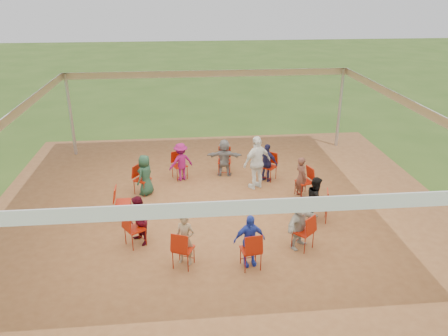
{
  "coord_description": "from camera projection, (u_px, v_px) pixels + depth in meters",
  "views": [
    {
      "loc": [
        -0.97,
        -10.7,
        5.87
      ],
      "look_at": [
        0.1,
        0.3,
        1.2
      ],
      "focal_mm": 35.0,
      "sensor_mm": 36.0,
      "label": 1
    }
  ],
  "objects": [
    {
      "name": "ground",
      "position": [
        221.0,
        212.0,
        12.18
      ],
      "size": [
        80.0,
        80.0,
        0.0
      ],
      "primitive_type": "plane",
      "color": "#345219",
      "rests_on": "ground"
    },
    {
      "name": "dirt_patch",
      "position": [
        221.0,
        212.0,
        12.18
      ],
      "size": [
        13.0,
        13.0,
        0.0
      ],
      "primitive_type": "plane",
      "color": "brown",
      "rests_on": "ground"
    },
    {
      "name": "tent",
      "position": [
        221.0,
        131.0,
        11.26
      ],
      "size": [
        10.33,
        10.33,
        3.0
      ],
      "color": "#B2B2B7",
      "rests_on": "ground"
    },
    {
      "name": "chair_0",
      "position": [
        320.0,
        205.0,
        11.58
      ],
      "size": [
        0.54,
        0.52,
        0.9
      ],
      "primitive_type": null,
      "rotation": [
        0.0,
        0.0,
        1.3
      ],
      "color": "#9F1906",
      "rests_on": "ground"
    },
    {
      "name": "chair_1",
      "position": [
        304.0,
        182.0,
        12.95
      ],
      "size": [
        0.54,
        0.53,
        0.9
      ],
      "primitive_type": null,
      "rotation": [
        0.0,
        0.0,
        1.87
      ],
      "color": "#9F1906",
      "rests_on": "ground"
    },
    {
      "name": "chair_2",
      "position": [
        269.0,
        167.0,
        14.02
      ],
      "size": [
        0.6,
        0.61,
        0.9
      ],
      "primitive_type": null,
      "rotation": [
        0.0,
        0.0,
        2.44
      ],
      "color": "#9F1906",
      "rests_on": "ground"
    },
    {
      "name": "chair_3",
      "position": [
        224.0,
        161.0,
        14.45
      ],
      "size": [
        0.47,
        0.49,
        0.9
      ],
      "primitive_type": null,
      "rotation": [
        0.0,
        0.0,
        3.01
      ],
      "color": "#9F1906",
      "rests_on": "ground"
    },
    {
      "name": "chair_4",
      "position": [
        180.0,
        166.0,
        14.11
      ],
      "size": [
        0.57,
        0.58,
        0.9
      ],
      "primitive_type": null,
      "rotation": [
        0.0,
        0.0,
        -2.7
      ],
      "color": "#9F1906",
      "rests_on": "ground"
    },
    {
      "name": "chair_5",
      "position": [
        142.0,
        180.0,
        13.09
      ],
      "size": [
        0.6,
        0.59,
        0.9
      ],
      "primitive_type": null,
      "rotation": [
        0.0,
        0.0,
        -2.13
      ],
      "color": "#9F1906",
      "rests_on": "ground"
    },
    {
      "name": "chair_6",
      "position": [
        123.0,
        202.0,
        11.73
      ],
      "size": [
        0.45,
        0.43,
        0.9
      ],
      "primitive_type": null,
      "rotation": [
        0.0,
        0.0,
        -1.56
      ],
      "color": "#9F1906",
      "rests_on": "ground"
    },
    {
      "name": "chair_7",
      "position": [
        135.0,
        229.0,
        10.46
      ],
      "size": [
        0.6,
        0.59,
        0.9
      ],
      "primitive_type": null,
      "rotation": [
        0.0,
        0.0,
        -0.99
      ],
      "color": "#9F1906",
      "rests_on": "ground"
    },
    {
      "name": "chair_8",
      "position": [
        183.0,
        249.0,
        9.68
      ],
      "size": [
        0.56,
        0.57,
        0.9
      ],
      "primitive_type": null,
      "rotation": [
        0.0,
        0.0,
        -0.42
      ],
      "color": "#9F1906",
      "rests_on": "ground"
    },
    {
      "name": "chair_9",
      "position": [
        251.0,
        250.0,
        9.63
      ],
      "size": [
        0.48,
        0.5,
        0.9
      ],
      "primitive_type": null,
      "rotation": [
        0.0,
        0.0,
        0.16
      ],
      "color": "#9F1906",
      "rests_on": "ground"
    },
    {
      "name": "chair_10",
      "position": [
        303.0,
        232.0,
        10.34
      ],
      "size": [
        0.61,
        0.61,
        0.9
      ],
      "primitive_type": null,
      "rotation": [
        0.0,
        0.0,
        0.73
      ],
      "color": "#9F1906",
      "rests_on": "ground"
    },
    {
      "name": "person_seated_0",
      "position": [
        316.0,
        199.0,
        11.53
      ],
      "size": [
        0.5,
        0.68,
        1.25
      ],
      "primitive_type": "imported",
      "rotation": [
        0.0,
        0.0,
        1.3
      ],
      "color": "black",
      "rests_on": "ground"
    },
    {
      "name": "person_seated_1",
      "position": [
        301.0,
        177.0,
        12.84
      ],
      "size": [
        0.42,
        0.52,
        1.25
      ],
      "primitive_type": "imported",
      "rotation": [
        0.0,
        0.0,
        1.87
      ],
      "color": "brown",
      "rests_on": "ground"
    },
    {
      "name": "person_seated_2",
      "position": [
        267.0,
        163.0,
        13.86
      ],
      "size": [
        0.8,
        0.76,
        1.25
      ],
      "primitive_type": "imported",
      "rotation": [
        0.0,
        0.0,
        2.44
      ],
      "color": "#1F1E45",
      "rests_on": "ground"
    },
    {
      "name": "person_seated_3",
      "position": [
        224.0,
        158.0,
        14.27
      ],
      "size": [
        1.2,
        0.58,
        1.25
      ],
      "primitive_type": "imported",
      "rotation": [
        0.0,
        0.0,
        3.01
      ],
      "color": "gray",
      "rests_on": "ground"
    },
    {
      "name": "person_seated_4",
      "position": [
        181.0,
        162.0,
        13.94
      ],
      "size": [
        0.9,
        0.7,
        1.25
      ],
      "primitive_type": "imported",
      "rotation": [
        0.0,
        0.0,
        -2.7
      ],
      "color": "#7E1153",
      "rests_on": "ground"
    },
    {
      "name": "person_seated_5",
      "position": [
        145.0,
        175.0,
        12.97
      ],
      "size": [
        0.61,
        0.7,
        1.25
      ],
      "primitive_type": "imported",
      "rotation": [
        0.0,
        0.0,
        -2.13
      ],
      "color": "#214631",
      "rests_on": "ground"
    },
    {
      "name": "person_seated_6",
      "position": [
        139.0,
        221.0,
        10.46
      ],
      "size": [
        0.62,
        0.7,
        1.25
      ],
      "primitive_type": "imported",
      "rotation": [
        0.0,
        0.0,
        -0.99
      ],
      "color": "#450815",
      "rests_on": "ground"
    },
    {
      "name": "person_seated_7",
      "position": [
        185.0,
        239.0,
        9.71
      ],
      "size": [
        0.54,
        0.46,
        1.25
      ],
      "primitive_type": "imported",
      "rotation": [
        0.0,
        0.0,
        -0.42
      ],
      "color": "#947957",
      "rests_on": "ground"
    },
    {
      "name": "person_seated_8",
      "position": [
        249.0,
        240.0,
        9.67
      ],
      "size": [
        0.78,
        0.48,
        1.25
      ],
      "primitive_type": "imported",
      "rotation": [
        0.0,
        0.0,
        0.16
      ],
      "color": "#2A40B6",
      "rests_on": "ground"
    },
    {
      "name": "person_seated_9",
      "position": [
        299.0,
        224.0,
        10.35
      ],
      "size": [
        1.15,
        1.09,
        1.25
      ],
      "primitive_type": "imported",
      "rotation": [
        0.0,
        0.0,
        0.73
      ],
      "color": "#B4B0A1",
      "rests_on": "ground"
    },
    {
      "name": "standing_person",
      "position": [
        257.0,
        162.0,
        13.3
      ],
      "size": [
        1.11,
        0.91,
        1.68
      ],
      "primitive_type": "imported",
      "rotation": [
        0.0,
        0.0,
        3.64
      ],
      "color": "white",
      "rests_on": "ground"
    },
    {
      "name": "cable_coil",
      "position": [
        213.0,
        208.0,
        12.35
      ],
      "size": [
        0.37,
        0.37,
        0.03
      ],
      "rotation": [
        0.0,
        0.0,
        0.35
      ],
      "color": "black",
      "rests_on": "ground"
    },
    {
      "name": "laptop",
      "position": [
        309.0,
        200.0,
        11.57
      ],
      "size": [
        0.32,
        0.36,
        0.21
      ],
      "rotation": [
        0.0,
        0.0,
        1.3
      ],
      "color": "#B7B7BC",
      "rests_on": "ground"
    }
  ]
}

